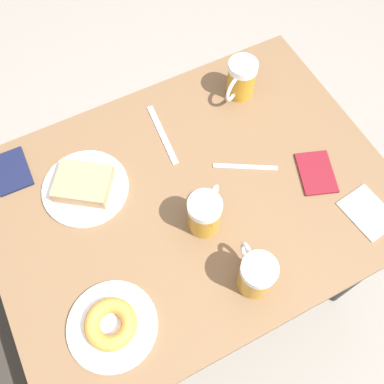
{
  "coord_description": "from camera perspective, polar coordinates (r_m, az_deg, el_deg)",
  "views": [
    {
      "loc": [
        -0.43,
        0.22,
        1.73
      ],
      "look_at": [
        0.0,
        0.0,
        0.77
      ],
      "focal_mm": 40.0,
      "sensor_mm": 36.0,
      "label": 1
    }
  ],
  "objects": [
    {
      "name": "beer_mug_left",
      "position": [
        1.24,
        6.54,
        14.72
      ],
      "size": [
        0.09,
        0.11,
        0.12
      ],
      "color": "#C68C23",
      "rests_on": "table"
    },
    {
      "name": "passport_far_edge",
      "position": [
        1.17,
        16.23,
        2.48
      ],
      "size": [
        0.15,
        0.13,
        0.01
      ],
      "rotation": [
        0.0,
        0.0,
        4.36
      ],
      "color": "maroon",
      "rests_on": "table"
    },
    {
      "name": "table",
      "position": [
        1.16,
        -0.0,
        -1.96
      ],
      "size": [
        0.75,
        1.02,
        0.75
      ],
      "color": "brown",
      "rests_on": "ground_plane"
    },
    {
      "name": "beer_mug_center",
      "position": [
        0.97,
        8.52,
        -10.79
      ],
      "size": [
        0.12,
        0.08,
        0.12
      ],
      "color": "#C68C23",
      "rests_on": "table"
    },
    {
      "name": "knife",
      "position": [
        1.19,
        -3.98,
        7.69
      ],
      "size": [
        0.2,
        0.03,
        0.0
      ],
      "rotation": [
        0.0,
        0.0,
        4.63
      ],
      "color": "silver",
      "rests_on": "table"
    },
    {
      "name": "napkin_folded",
      "position": [
        1.16,
        22.4,
        -2.54
      ],
      "size": [
        0.14,
        0.11,
        0.0
      ],
      "rotation": [
        0.0,
        0.0,
        0.12
      ],
      "color": "white",
      "rests_on": "table"
    },
    {
      "name": "fork",
      "position": [
        1.14,
        7.12,
        3.34
      ],
      "size": [
        0.1,
        0.15,
        0.0
      ],
      "rotation": [
        0.0,
        0.0,
        2.62
      ],
      "color": "silver",
      "rests_on": "table"
    },
    {
      "name": "passport_near_edge",
      "position": [
        1.22,
        -22.96,
        2.59
      ],
      "size": [
        0.13,
        0.09,
        0.01
      ],
      "rotation": [
        0.0,
        0.0,
        4.69
      ],
      "color": "#141938",
      "rests_on": "table"
    },
    {
      "name": "ground_plane",
      "position": [
        1.8,
        -0.0,
        -11.13
      ],
      "size": [
        8.0,
        8.0,
        0.0
      ],
      "primitive_type": "plane",
      "color": "gray"
    },
    {
      "name": "plate_with_donut",
      "position": [
        0.99,
        -10.68,
        -17.02
      ],
      "size": [
        0.2,
        0.2,
        0.05
      ],
      "color": "white",
      "rests_on": "table"
    },
    {
      "name": "beer_mug_right",
      "position": [
        1.01,
        1.72,
        -2.85
      ],
      "size": [
        0.1,
        0.11,
        0.12
      ],
      "color": "#C68C23",
      "rests_on": "table"
    },
    {
      "name": "plate_with_cake",
      "position": [
        1.12,
        -14.15,
        0.83
      ],
      "size": [
        0.22,
        0.22,
        0.05
      ],
      "color": "white",
      "rests_on": "table"
    }
  ]
}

